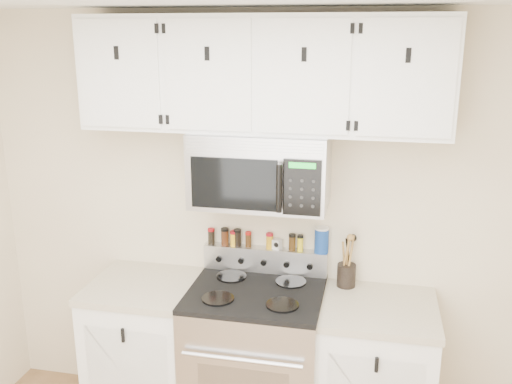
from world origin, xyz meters
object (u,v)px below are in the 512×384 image
range (256,362)px  salt_canister (322,240)px  utensil_crock (346,273)px  microwave (260,169)px

range → salt_canister: (0.34, 0.28, 0.69)m
utensil_crock → salt_canister: (-0.16, 0.05, 0.18)m
microwave → salt_canister: (0.34, 0.16, -0.45)m
range → salt_canister: size_ratio=6.97×
utensil_crock → salt_canister: salt_canister is taller
microwave → salt_canister: microwave is taller
range → microwave: size_ratio=1.45×
range → utensil_crock: (0.50, 0.23, 0.51)m
microwave → utensil_crock: size_ratio=2.39×
utensil_crock → salt_canister: 0.24m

